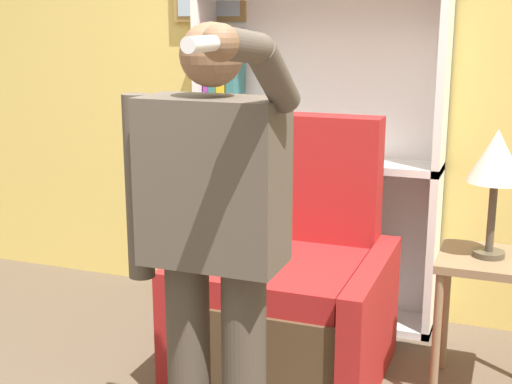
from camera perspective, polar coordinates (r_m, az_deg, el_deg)
wall_back at (r=3.97m, az=4.33°, el=10.50°), size 8.00×0.11×2.80m
bookcase at (r=3.89m, az=3.24°, el=2.54°), size 1.32×0.28×1.76m
armchair at (r=3.37m, az=2.77°, el=-8.23°), size 0.89×0.88×1.18m
person_standing at (r=2.32m, az=-3.52°, el=-3.75°), size 0.60×0.78×1.62m
side_table at (r=3.25m, az=17.93°, el=-7.04°), size 0.41×0.41×0.64m
table_lamp at (r=3.10m, az=18.66°, el=2.38°), size 0.24×0.24×0.55m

